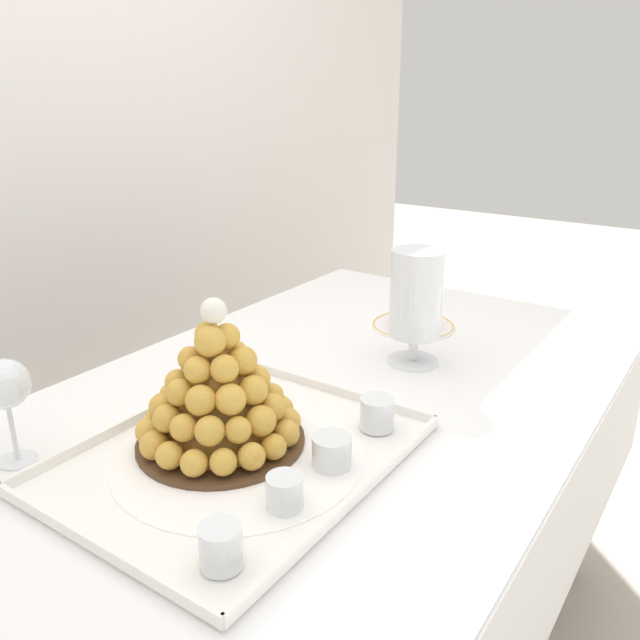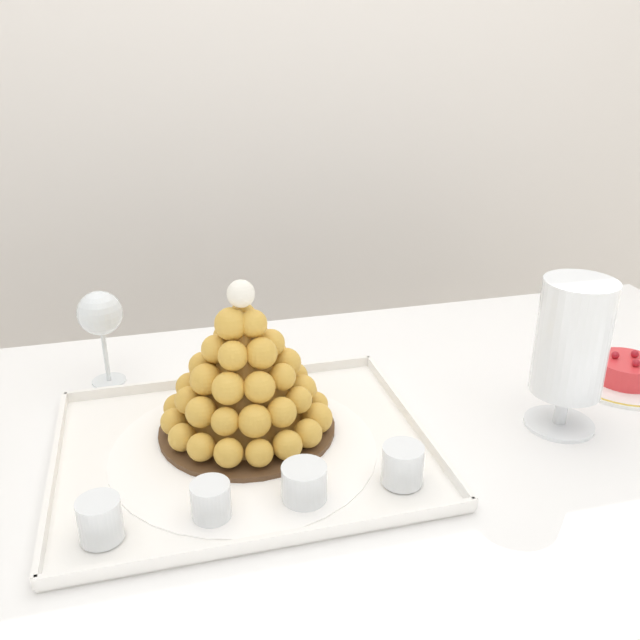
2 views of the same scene
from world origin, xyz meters
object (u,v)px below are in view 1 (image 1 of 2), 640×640
Objects in this scene: dessert_cup_centre at (332,452)px; macaron_goblet at (416,297)px; serving_tray at (238,456)px; dessert_cup_mid_left at (285,493)px; dessert_cup_left at (221,548)px; wine_glass at (5,387)px; croquembouche at (218,392)px; dessert_cup_mid_right at (377,414)px; fruit_tart_plate at (413,321)px.

macaron_goblet is at bearing 10.72° from dessert_cup_centre.
serving_tray is 10.58× the size of dessert_cup_mid_left.
dessert_cup_left is 0.32× the size of wine_glass.
croquembouche is 5.29× the size of dessert_cup_mid_left.
dessert_cup_centre reaches higher than serving_tray.
dessert_cup_centre is at bearing -179.80° from dessert_cup_mid_right.
dessert_cup_centre is (0.05, -0.19, -0.07)m from croquembouche.
wine_glass is at bearing 107.90° from dessert_cup_mid_left.
croquembouche is 1.11× the size of macaron_goblet.
dessert_cup_left is 0.95× the size of dessert_cup_mid_right.
dessert_cup_mid_left is at bearing -178.06° from dessert_cup_centre.
dessert_cup_left reaches higher than fruit_tart_plate.
dessert_cup_mid_left is at bearing 2.96° from dessert_cup_left.
croquembouche reaches higher than dessert_cup_left.
wine_glass is (-0.40, 0.42, 0.10)m from dessert_cup_mid_right.
dessert_cup_centre is (0.06, -0.14, 0.03)m from serving_tray.
fruit_tart_plate is at bearing 26.56° from macaron_goblet.
dessert_cup_mid_right is 0.59m from wine_glass.
macaron_goblet is (0.51, -0.05, 0.14)m from serving_tray.
dessert_cup_centre is 0.67m from fruit_tart_plate.
croquembouche is 0.27m from dessert_cup_mid_right.
croquembouche reaches higher than dessert_cup_mid_left.
macaron_goblet reaches higher than wine_glass.
dessert_cup_centre is at bearing -169.28° from macaron_goblet.
wine_glass reaches higher than dessert_cup_mid_left.
dessert_cup_mid_right is at bearing -164.62° from macaron_goblet.
macaron_goblet reaches higher than dessert_cup_centre.
dessert_cup_mid_right is (0.27, 0.00, 0.00)m from dessert_cup_mid_left.
serving_tray is 2.22× the size of macaron_goblet.
macaron_goblet is at bearing 15.38° from dessert_cup_mid_right.
serving_tray is at bearing -105.31° from croquembouche.
dessert_cup_mid_right is 0.23× the size of macaron_goblet.
dessert_cup_centre is at bearing 2.47° from dessert_cup_left.
croquembouche reaches higher than dessert_cup_centre.
dessert_cup_mid_right reaches higher than serving_tray.
dessert_cup_centre is 0.47m from macaron_goblet.
dessert_cup_left is at bearing -177.04° from dessert_cup_mid_left.
serving_tray is 2.00× the size of croquembouche.
dessert_cup_centre is 0.51m from wine_glass.
dessert_cup_mid_right is at bearing -46.38° from wine_glass.
croquembouche reaches higher than macaron_goblet.
fruit_tart_plate is at bearing 15.89° from dessert_cup_centre.
serving_tray is 2.68× the size of fruit_tart_plate.
dessert_cup_mid_left is at bearing -112.09° from croquembouche.
serving_tray is 3.16× the size of wine_glass.
croquembouche is at bearing 67.91° from dessert_cup_mid_left.
wine_glass is (-0.22, 0.24, 0.03)m from croquembouche.
dessert_cup_mid_left is 0.46m from wine_glass.
macaron_goblet is at bearing -6.20° from serving_tray.
dessert_cup_mid_left is (-0.08, -0.19, -0.07)m from croquembouche.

